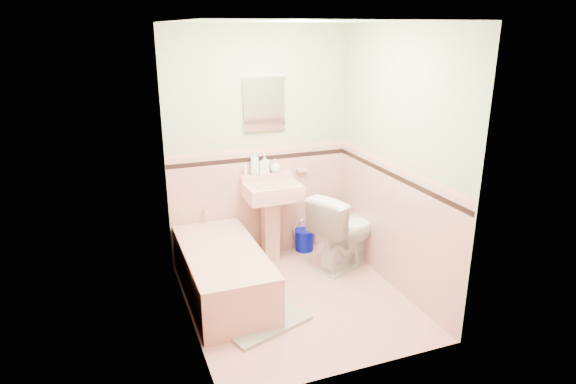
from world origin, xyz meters
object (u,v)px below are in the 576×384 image
object	(u,v)px
medicine_cabinet	(264,104)
soap_bottle_left	(255,163)
sink	(272,223)
bathtub	(223,274)
toilet	(346,230)
bucket	(305,240)
soap_bottle_mid	(265,164)
shoe	(260,312)
soap_bottle_right	(275,166)

from	to	relation	value
medicine_cabinet	soap_bottle_left	size ratio (longest dim) A/B	2.11
sink	bathtub	bearing A→B (deg)	-142.07
toilet	bucket	size ratio (longest dim) A/B	3.26
soap_bottle_left	soap_bottle_mid	size ratio (longest dim) A/B	1.22
bucket	shoe	xyz separation A→B (m)	(-0.92, -1.16, -0.07)
bucket	shoe	bearing A→B (deg)	-128.19
medicine_cabinet	soap_bottle_right	xyz separation A→B (m)	(0.10, -0.03, -0.67)
toilet	shoe	world-z (taller)	toilet
medicine_cabinet	shoe	bearing A→B (deg)	-111.02
sink	toilet	bearing A→B (deg)	-27.75
medicine_cabinet	soap_bottle_mid	world-z (taller)	medicine_cabinet
sink	soap_bottle_left	size ratio (longest dim) A/B	3.45
soap_bottle_right	toilet	distance (m)	1.02
soap_bottle_mid	sink	bearing A→B (deg)	-84.65
sink	soap_bottle_mid	size ratio (longest dim) A/B	4.19
soap_bottle_right	soap_bottle_mid	bearing A→B (deg)	180.00
soap_bottle_left	soap_bottle_right	size ratio (longest dim) A/B	1.81
bathtub	medicine_cabinet	xyz separation A→B (m)	(0.68, 0.74, 1.47)
soap_bottle_mid	toilet	distance (m)	1.12
soap_bottle_right	bucket	distance (m)	0.97
soap_bottle_right	soap_bottle_left	bearing A→B (deg)	180.00
soap_bottle_right	bathtub	bearing A→B (deg)	-137.87
toilet	shoe	distance (m)	1.39
bucket	soap_bottle_mid	bearing A→B (deg)	175.17
bathtub	toilet	world-z (taller)	toilet
soap_bottle_mid	soap_bottle_left	bearing A→B (deg)	180.00
bathtub	shoe	xyz separation A→B (m)	(0.21, -0.49, -0.17)
bathtub	soap_bottle_right	distance (m)	1.33
bathtub	sink	distance (m)	0.89
soap_bottle_left	toilet	distance (m)	1.20
sink	soap_bottle_right	world-z (taller)	soap_bottle_right
soap_bottle_right	shoe	bearing A→B (deg)	-115.69
soap_bottle_mid	bucket	distance (m)	1.05
soap_bottle_mid	medicine_cabinet	bearing A→B (deg)	60.66
medicine_cabinet	shoe	world-z (taller)	medicine_cabinet
bathtub	bucket	distance (m)	1.31
bucket	toilet	bearing A→B (deg)	-63.03
bathtub	sink	world-z (taller)	sink
sink	medicine_cabinet	bearing A→B (deg)	90.00
sink	toilet	xyz separation A→B (m)	(0.70, -0.37, -0.04)
medicine_cabinet	bucket	size ratio (longest dim) A/B	2.16
sink	bucket	bearing A→B (deg)	17.74
shoe	sink	bearing A→B (deg)	88.28
soap_bottle_mid	soap_bottle_right	size ratio (longest dim) A/B	1.49
medicine_cabinet	toilet	xyz separation A→B (m)	(0.70, -0.58, -1.28)
medicine_cabinet	soap_bottle_right	distance (m)	0.67
sink	bucket	xyz separation A→B (m)	(0.44, 0.14, -0.32)
soap_bottle_mid	shoe	xyz separation A→B (m)	(-0.46, -1.20, -1.01)
toilet	bathtub	bearing A→B (deg)	72.64
sink	shoe	xyz separation A→B (m)	(-0.47, -1.02, -0.39)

